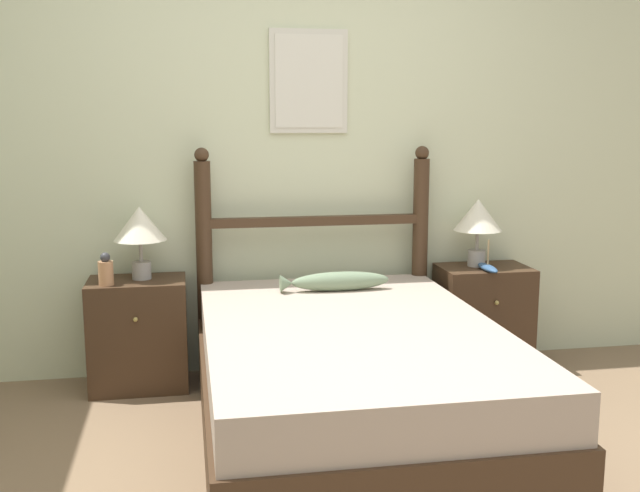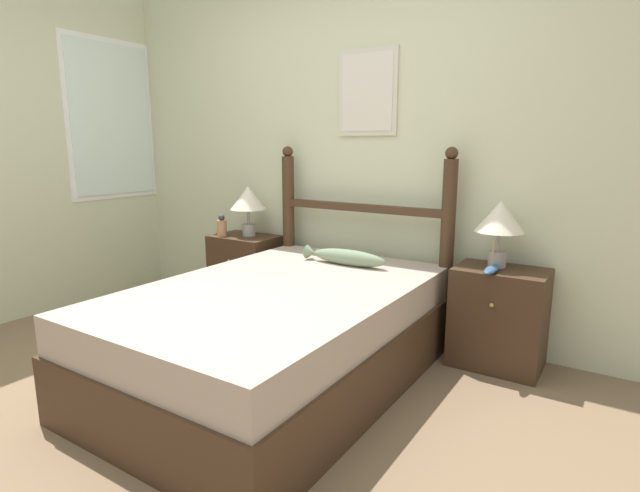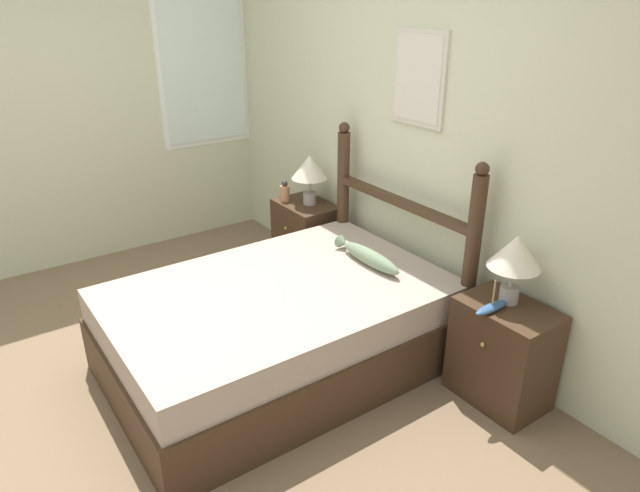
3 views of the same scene
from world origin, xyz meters
TOP-DOWN VIEW (x-y plane):
  - wall_back at (0.00, 1.73)m, footprint 6.40×0.08m
  - bed at (0.15, 0.65)m, footprint 1.32×1.97m
  - headboard at (0.15, 1.59)m, footprint 1.32×0.09m
  - nightstand_left at (-0.83, 1.50)m, footprint 0.51×0.37m
  - nightstand_right at (1.13, 1.50)m, footprint 0.51×0.37m
  - table_lamp_left at (-0.80, 1.52)m, footprint 0.28×0.28m
  - table_lamp_right at (1.09, 1.53)m, footprint 0.28×0.28m
  - bottle at (-0.97, 1.40)m, footprint 0.08×0.08m
  - model_boat at (1.10, 1.38)m, footprint 0.06×0.24m
  - fish_pillow at (0.21, 1.28)m, footprint 0.58×0.10m

SIDE VIEW (x-z plane):
  - bed at x=0.15m, z-range 0.00..0.54m
  - nightstand_left at x=-0.83m, z-range 0.00..0.59m
  - nightstand_right at x=1.13m, z-range 0.00..0.59m
  - fish_pillow at x=0.21m, z-range 0.54..0.64m
  - model_boat at x=1.10m, z-range 0.52..0.70m
  - bottle at x=-0.97m, z-range 0.58..0.75m
  - headboard at x=0.15m, z-range 0.03..1.31m
  - table_lamp_left at x=-0.80m, z-range 0.68..1.07m
  - table_lamp_right at x=1.09m, z-range 0.68..1.07m
  - wall_back at x=0.00m, z-range 0.00..2.55m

